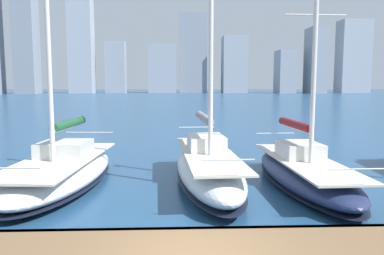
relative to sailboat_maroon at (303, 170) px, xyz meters
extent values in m
cube|color=#473828|center=(4.32, 5.34, -0.06)|extent=(28.00, 0.16, 0.10)
cylinder|color=#473828|center=(4.32, 5.51, -0.36)|extent=(0.28, 0.28, 0.50)
cube|color=#9EA3AD|center=(-75.43, -156.17, 15.68)|extent=(13.19, 9.33, 32.58)
cube|color=#9196A0|center=(-54.83, -147.15, 13.27)|extent=(6.86, 10.94, 27.77)
cube|color=#959AA4|center=(-42.47, -149.98, 8.62)|extent=(7.14, 11.14, 18.46)
cube|color=#9A9FAA|center=(-21.16, -156.66, 11.97)|extent=(10.75, 10.43, 25.17)
cube|color=gray|center=(-2.63, -160.85, 17.19)|extent=(12.54, 7.65, 35.60)
cube|color=#999EA8|center=(11.27, -160.37, 10.25)|extent=(12.47, 11.37, 21.73)
cube|color=#979CA7|center=(32.10, -157.68, 10.79)|extent=(8.66, 6.83, 22.80)
cube|color=#A2A7B1|center=(46.25, -153.81, 19.54)|extent=(10.10, 8.02, 40.31)
cube|color=gray|center=(66.68, -145.86, 23.41)|extent=(8.47, 8.62, 48.05)
ellipsoid|color=navy|center=(0.00, 0.04, -0.13)|extent=(2.57, 8.18, 0.97)
ellipsoid|color=black|center=(0.00, 0.04, -0.39)|extent=(2.59, 8.22, 0.10)
cube|color=beige|center=(0.00, 0.04, 0.39)|extent=(2.13, 7.19, 0.06)
cube|color=silver|center=(0.01, -0.45, 0.70)|extent=(1.45, 1.83, 0.55)
cylinder|color=silver|center=(-0.02, 0.65, 4.61)|extent=(0.16, 0.16, 8.38)
cylinder|color=silver|center=(-0.02, 0.65, 5.45)|extent=(2.09, 0.12, 0.05)
cylinder|color=silver|center=(0.03, -1.05, 1.47)|extent=(0.23, 3.41, 0.12)
cylinder|color=maroon|center=(0.03, -1.05, 1.59)|extent=(0.42, 3.14, 0.32)
cylinder|color=silver|center=(-0.12, 3.77, 0.91)|extent=(1.51, 0.09, 0.04)
cylinder|color=silver|center=(0.11, -3.61, 0.91)|extent=(1.74, 0.09, 0.04)
ellipsoid|color=silver|center=(3.49, -0.39, -0.01)|extent=(2.69, 8.65, 1.20)
ellipsoid|color=black|center=(3.49, -0.39, -0.34)|extent=(2.71, 8.69, 0.10)
cube|color=beige|center=(3.49, -0.39, 0.62)|extent=(2.24, 7.60, 0.06)
cube|color=silver|center=(3.52, -0.90, 0.92)|extent=(1.43, 1.95, 0.55)
cylinder|color=silver|center=(3.56, -1.54, 1.70)|extent=(0.32, 3.59, 0.12)
cylinder|color=gray|center=(3.56, -1.54, 1.82)|extent=(0.51, 3.31, 0.32)
cylinder|color=silver|center=(3.27, 3.53, 1.14)|extent=(1.44, 0.12, 0.04)
cylinder|color=silver|center=(3.71, -4.22, 1.14)|extent=(1.66, 0.13, 0.04)
ellipsoid|color=white|center=(8.94, -0.43, -0.12)|extent=(3.43, 8.41, 0.99)
ellipsoid|color=black|center=(8.94, -0.43, -0.39)|extent=(3.45, 8.45, 0.10)
cube|color=beige|center=(8.94, -0.43, 0.41)|extent=(2.85, 7.39, 0.06)
cube|color=silver|center=(8.91, -0.92, 0.71)|extent=(1.86, 1.92, 0.55)
cylinder|color=silver|center=(8.98, 0.19, 5.80)|extent=(0.16, 0.16, 10.71)
cylinder|color=silver|center=(8.87, -1.54, 1.49)|extent=(0.35, 3.46, 0.12)
cylinder|color=#1E5633|center=(8.87, -1.54, 1.61)|extent=(0.53, 3.20, 0.32)
cylinder|color=silver|center=(9.19, 3.35, 0.93)|extent=(1.89, 0.16, 0.04)
cylinder|color=silver|center=(8.70, -4.13, 0.93)|extent=(2.18, 0.18, 0.04)
camera|label=1|loc=(4.62, 13.28, 3.13)|focal=35.00mm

